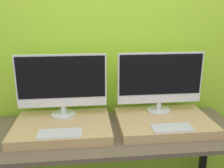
# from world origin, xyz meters

# --- Properties ---
(wall_back) EXTENTS (8.00, 0.04, 2.60)m
(wall_back) POSITION_xyz_m (0.00, 0.75, 1.30)
(wall_back) COLOR #9ED12D
(wall_back) RESTS_ON ground_plane
(workbench) EXTENTS (1.83, 0.68, 0.75)m
(workbench) POSITION_xyz_m (0.00, 0.34, 0.68)
(workbench) COLOR brown
(workbench) RESTS_ON ground_plane
(wooden_riser_left) EXTENTS (0.68, 0.49, 0.07)m
(wooden_riser_left) POSITION_xyz_m (-0.37, 0.37, 0.79)
(wooden_riser_left) COLOR tan
(wooden_riser_left) RESTS_ON workbench
(monitor_left) EXTENTS (0.66, 0.18, 0.47)m
(monitor_left) POSITION_xyz_m (-0.37, 0.51, 1.07)
(monitor_left) COLOR silver
(monitor_left) RESTS_ON wooden_riser_left
(keyboard_left) EXTENTS (0.27, 0.13, 0.01)m
(keyboard_left) POSITION_xyz_m (-0.37, 0.20, 0.83)
(keyboard_left) COLOR silver
(keyboard_left) RESTS_ON wooden_riser_left
(wooden_riser_right) EXTENTS (0.68, 0.49, 0.07)m
(wooden_riser_right) POSITION_xyz_m (0.37, 0.37, 0.79)
(wooden_riser_right) COLOR tan
(wooden_riser_right) RESTS_ON workbench
(monitor_right) EXTENTS (0.66, 0.18, 0.47)m
(monitor_right) POSITION_xyz_m (0.37, 0.51, 1.07)
(monitor_right) COLOR silver
(monitor_right) RESTS_ON wooden_riser_right
(keyboard_right) EXTENTS (0.27, 0.13, 0.01)m
(keyboard_right) POSITION_xyz_m (0.37, 0.20, 0.83)
(keyboard_right) COLOR silver
(keyboard_right) RESTS_ON wooden_riser_right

